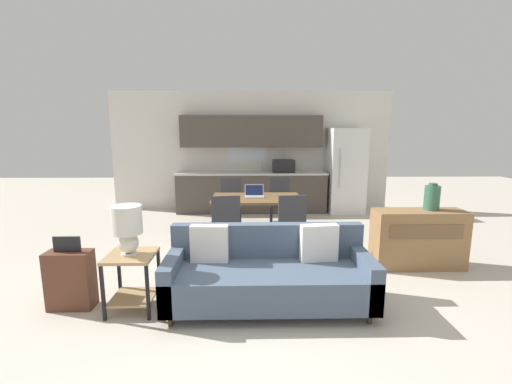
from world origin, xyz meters
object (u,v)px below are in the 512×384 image
at_px(credenza, 418,239).
at_px(suitcase, 71,279).
at_px(refrigerator, 345,171).
at_px(dining_chair_near_left, 226,223).
at_px(vase, 432,197).
at_px(couch, 268,274).
at_px(dining_chair_far_left, 231,201).
at_px(table_lamp, 127,226).
at_px(laptop, 254,194).
at_px(side_table, 132,272).
at_px(dining_chair_far_right, 280,200).
at_px(dining_table, 256,201).
at_px(dining_chair_near_right, 290,222).

height_order(credenza, suitcase, credenza).
xyz_separation_m(refrigerator, dining_chair_near_left, (-2.50, -2.82, -0.42)).
bearing_deg(vase, couch, -155.72).
distance_m(credenza, dining_chair_far_left, 3.27).
relative_size(dining_chair_near_left, suitcase, 1.22).
bearing_deg(table_lamp, laptop, 60.70).
height_order(side_table, credenza, credenza).
distance_m(dining_chair_far_right, dining_chair_far_left, 0.93).
bearing_deg(couch, vase, 24.28).
bearing_deg(dining_table, suitcase, -131.83).
height_order(side_table, dining_chair_near_right, dining_chair_near_right).
relative_size(refrigerator, dining_chair_near_left, 1.99).
distance_m(refrigerator, dining_chair_far_right, 2.00).
bearing_deg(dining_chair_far_left, dining_chair_near_right, -56.05).
height_order(dining_chair_far_right, suitcase, dining_chair_far_right).
relative_size(dining_table, side_table, 2.45).
xyz_separation_m(side_table, laptop, (1.29, 2.31, 0.38)).
height_order(refrigerator, dining_chair_far_left, refrigerator).
relative_size(dining_chair_far_right, dining_chair_near_left, 1.00).
height_order(side_table, laptop, laptop).
relative_size(dining_table, couch, 0.70).
distance_m(vase, dining_chair_near_right, 1.92).
height_order(couch, dining_chair_near_right, dining_chair_near_right).
relative_size(side_table, credenza, 0.50).
xyz_separation_m(credenza, dining_chair_near_left, (-2.60, 0.38, 0.13)).
bearing_deg(dining_chair_far_right, dining_chair_near_left, -119.20).
xyz_separation_m(table_lamp, vase, (3.64, 1.09, 0.06)).
distance_m(couch, dining_chair_far_left, 2.99).
distance_m(credenza, laptop, 2.55).
bearing_deg(couch, suitcase, -179.07).
distance_m(side_table, dining_chair_near_right, 2.31).
relative_size(table_lamp, dining_chair_far_right, 0.54).
height_order(table_lamp, vase, vase).
distance_m(dining_table, side_table, 2.62).
relative_size(couch, suitcase, 2.73).
height_order(couch, credenza, couch).
distance_m(dining_chair_far_left, laptop, 0.87).
bearing_deg(side_table, vase, 16.68).
xyz_separation_m(dining_chair_near_right, dining_chair_near_left, (-0.93, -0.03, 0.00)).
bearing_deg(dining_chair_near_right, dining_chair_near_left, -3.05).
bearing_deg(dining_chair_near_right, laptop, -64.21).
xyz_separation_m(credenza, dining_chair_far_left, (-2.61, 1.97, 0.13)).
xyz_separation_m(dining_chair_near_right, dining_chair_far_right, (-0.01, 1.64, 0.00)).
bearing_deg(side_table, credenza, 16.80).
bearing_deg(dining_chair_near_left, table_lamp, 51.36).
distance_m(refrigerator, dining_chair_near_right, 3.23).
relative_size(couch, laptop, 6.35).
xyz_separation_m(dining_table, table_lamp, (-1.33, -2.26, 0.22)).
bearing_deg(refrigerator, vase, -85.19).
relative_size(vase, dining_chair_far_right, 0.38).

